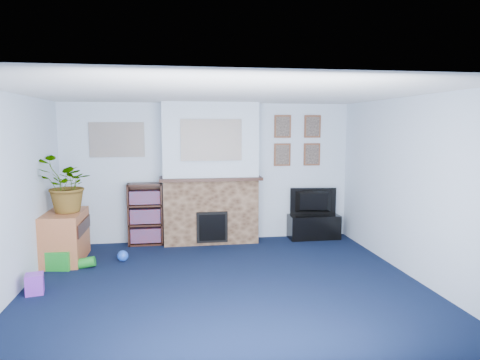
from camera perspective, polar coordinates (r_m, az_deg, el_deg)
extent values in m
cube|color=black|center=(5.59, -1.97, -13.84)|extent=(5.00, 4.50, 0.01)
cube|color=white|center=(5.23, -2.09, 11.52)|extent=(5.00, 4.50, 0.01)
cube|color=silver|center=(7.50, -4.08, 1.01)|extent=(5.00, 0.04, 2.40)
cube|color=silver|center=(3.10, 2.99, -7.87)|extent=(5.00, 0.04, 2.40)
cube|color=silver|center=(5.57, -28.52, -2.00)|extent=(0.04, 4.50, 2.40)
cube|color=silver|center=(6.10, 21.99, -0.92)|extent=(0.04, 4.50, 2.40)
cube|color=brown|center=(7.40, -3.91, -4.17)|extent=(1.60, 0.40, 1.10)
cube|color=brown|center=(7.26, -3.99, 5.16)|extent=(1.60, 0.40, 1.30)
cube|color=brown|center=(7.28, -3.92, 0.23)|extent=(1.72, 0.50, 0.05)
cube|color=brown|center=(7.24, -3.75, -6.28)|extent=(0.52, 0.08, 0.52)
cube|color=brown|center=(7.21, -3.72, -6.35)|extent=(0.44, 0.02, 0.44)
cube|color=gray|center=(7.04, -3.84, 5.34)|extent=(1.00, 0.03, 0.68)
cube|color=gray|center=(7.48, -16.09, 5.18)|extent=(0.90, 0.03, 0.58)
cube|color=brown|center=(7.65, 5.70, 7.12)|extent=(0.30, 0.03, 0.40)
cube|color=brown|center=(7.81, 9.64, 7.05)|extent=(0.30, 0.03, 0.40)
cube|color=brown|center=(7.67, 5.65, 3.38)|extent=(0.30, 0.03, 0.40)
cube|color=brown|center=(7.83, 9.56, 3.39)|extent=(0.30, 0.03, 0.40)
cube|color=black|center=(7.82, 9.80, -6.07)|extent=(0.90, 0.38, 0.43)
imported|color=black|center=(7.75, 9.82, -2.87)|extent=(0.84, 0.22, 0.48)
cube|color=black|center=(7.57, -12.43, -4.25)|extent=(0.58, 0.02, 1.05)
cube|color=black|center=(7.47, -14.60, -4.48)|extent=(0.03, 0.28, 1.05)
cube|color=black|center=(7.43, -10.36, -4.42)|extent=(0.03, 0.28, 1.05)
cube|color=black|center=(7.56, -12.38, -8.24)|extent=(0.56, 0.28, 0.03)
cube|color=black|center=(7.48, -12.45, -5.76)|extent=(0.56, 0.28, 0.03)
cube|color=black|center=(7.41, -12.52, -3.28)|extent=(0.56, 0.28, 0.03)
cube|color=black|center=(7.36, -12.59, -0.56)|extent=(0.56, 0.28, 0.03)
cube|color=black|center=(7.51, -12.42, -7.12)|extent=(0.50, 0.22, 0.24)
cube|color=black|center=(7.44, -12.49, -4.66)|extent=(0.50, 0.22, 0.24)
cube|color=black|center=(7.38, -12.55, -2.22)|extent=(0.50, 0.22, 0.22)
cube|color=#A85D36|center=(6.95, -22.26, -7.14)|extent=(0.53, 0.95, 0.74)
imported|color=#26661E|center=(6.74, -22.27, -0.56)|extent=(0.96, 0.99, 0.84)
cube|color=gold|center=(7.25, -3.99, 0.95)|extent=(0.11, 0.06, 0.15)
cylinder|color=#B2BFC6|center=(7.28, -1.79, 1.07)|extent=(0.05, 0.05, 0.16)
sphere|color=gray|center=(7.22, -8.77, 0.82)|extent=(0.13, 0.13, 0.13)
cylinder|color=purple|center=(7.33, 1.16, 0.96)|extent=(0.06, 0.06, 0.13)
cube|color=#198C26|center=(6.65, -22.83, -9.67)|extent=(0.38, 0.32, 0.27)
sphere|color=blue|center=(6.71, -15.37, -9.67)|extent=(0.16, 0.16, 0.16)
cube|color=purple|center=(5.84, -25.70, -12.49)|extent=(0.24, 0.24, 0.24)
cylinder|color=#198C26|center=(6.58, -20.12, -10.36)|extent=(0.33, 0.15, 0.19)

